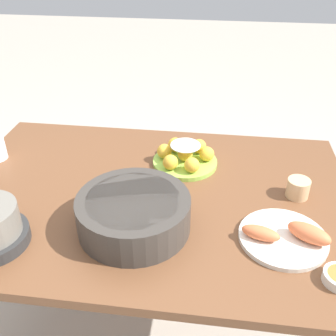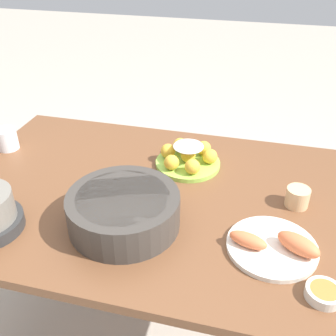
{
  "view_description": "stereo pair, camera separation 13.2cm",
  "coord_description": "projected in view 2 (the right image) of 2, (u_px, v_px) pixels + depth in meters",
  "views": [
    {
      "loc": [
        -0.2,
        1.01,
        1.47
      ],
      "look_at": [
        -0.05,
        -0.1,
        0.75
      ],
      "focal_mm": 42.0,
      "sensor_mm": 36.0,
      "label": 1
    },
    {
      "loc": [
        -0.33,
        0.99,
        1.47
      ],
      "look_at": [
        -0.05,
        -0.1,
        0.75
      ],
      "focal_mm": 42.0,
      "sensor_mm": 36.0,
      "label": 2
    }
  ],
  "objects": [
    {
      "name": "ground_plane",
      "position": [
        151.0,
        328.0,
        1.66
      ],
      "size": [
        12.0,
        12.0,
        0.0
      ],
      "primitive_type": "plane",
      "color": "#B2A899"
    },
    {
      "name": "dining_table",
      "position": [
        147.0,
        214.0,
        1.33
      ],
      "size": [
        1.31,
        0.89,
        0.71
      ],
      "color": "brown",
      "rests_on": "ground_plane"
    },
    {
      "name": "cake_plate",
      "position": [
        188.0,
        157.0,
        1.4
      ],
      "size": [
        0.23,
        0.23,
        0.09
      ],
      "color": "#99CC4C",
      "rests_on": "dining_table"
    },
    {
      "name": "serving_bowl",
      "position": [
        124.0,
        209.0,
        1.11
      ],
      "size": [
        0.32,
        0.32,
        0.1
      ],
      "color": "#3D3833",
      "rests_on": "dining_table"
    },
    {
      "name": "sauce_bowl",
      "position": [
        324.0,
        293.0,
        0.92
      ],
      "size": [
        0.09,
        0.09,
        0.03
      ],
      "color": "silver",
      "rests_on": "dining_table"
    },
    {
      "name": "seafood_platter",
      "position": [
        275.0,
        245.0,
        1.04
      ],
      "size": [
        0.25,
        0.24,
        0.06
      ],
      "color": "silver",
      "rests_on": "dining_table"
    },
    {
      "name": "cup_near",
      "position": [
        7.0,
        139.0,
        1.5
      ],
      "size": [
        0.08,
        0.08,
        0.08
      ],
      "color": "white",
      "rests_on": "dining_table"
    },
    {
      "name": "cup_far",
      "position": [
        297.0,
        197.0,
        1.2
      ],
      "size": [
        0.07,
        0.07,
        0.06
      ],
      "color": "#DBB27F",
      "rests_on": "dining_table"
    }
  ]
}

